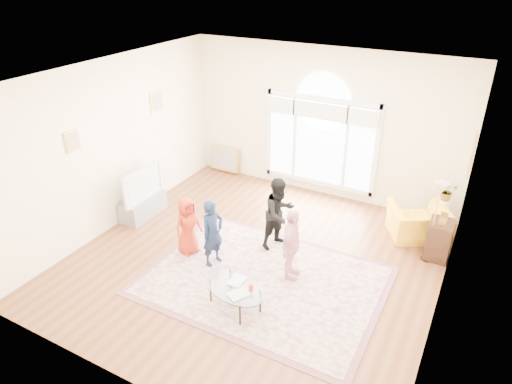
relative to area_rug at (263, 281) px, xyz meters
The scene contains 17 objects.
ground 0.60m from the area_rug, 132.94° to the left, with size 6.00×6.00×0.00m, color brown.
room_shell 3.64m from the area_rug, 96.91° to the left, with size 6.00×6.00×6.00m.
area_rug is the anchor object (origin of this frame).
rug_border 0.00m from the area_rug, behind, with size 3.80×2.80×0.01m, color #7E4751.
tv_console 3.25m from the area_rug, 166.88° to the left, with size 0.45×1.00×0.42m, color gray.
television 3.32m from the area_rug, 166.85° to the left, with size 0.18×1.17×0.67m.
coffee_table 0.86m from the area_rug, 96.59° to the right, with size 1.26×1.02×0.54m.
armchair 3.20m from the area_rug, 52.46° to the left, with size 1.00×0.87×0.65m, color yellow.
side_cabinet 3.17m from the area_rug, 41.11° to the left, with size 0.40×0.50×0.70m, color black.
floor_lamp 3.20m from the area_rug, 40.11° to the left, with size 0.28×0.28×1.51m.
plant_pedestal 3.76m from the area_rug, 52.17° to the left, with size 0.20×0.20×0.70m, color white.
potted_plant 3.84m from the area_rug, 52.17° to the left, with size 0.34×0.29×0.37m, color #33722D.
leaning_picture 4.35m from the area_rug, 129.91° to the left, with size 0.80×0.05×0.62m, color tan.
child_red 1.65m from the area_rug, behind, with size 0.52×0.34×1.07m, color #AE2816.
child_navy 1.15m from the area_rug, behind, with size 0.44×0.29×1.19m, color #121E38.
child_black 1.27m from the area_rug, 102.46° to the left, with size 0.65×0.51×1.34m, color black.
child_pink 0.78m from the area_rug, 41.67° to the left, with size 0.73×0.31×1.25m, color #F6A7B9.
Camera 1 is at (3.13, -5.75, 4.76)m, focal length 32.00 mm.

